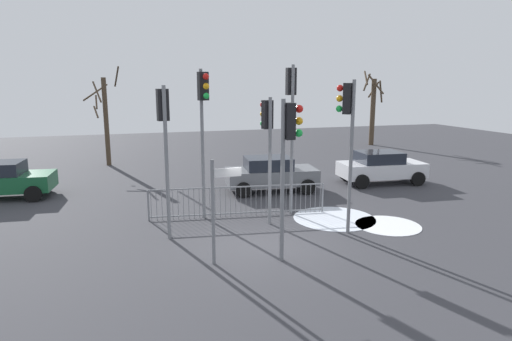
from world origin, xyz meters
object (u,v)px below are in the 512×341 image
at_px(car_green_far, 1,180).
at_px(traffic_light_mid_left, 164,128).
at_px(direction_sign_post, 216,206).
at_px(traffic_light_rear_right, 288,144).
at_px(bare_tree_centre, 373,108).
at_px(traffic_light_rear_left, 268,132).
at_px(traffic_light_mid_right, 348,122).
at_px(bare_tree_left, 105,118).
at_px(car_white_trailing, 381,167).
at_px(traffic_light_foreground_left, 203,111).
at_px(traffic_light_foreground_right, 291,107).
at_px(car_grey_near, 271,174).

bearing_deg(car_green_far, traffic_light_mid_left, -42.44).
bearing_deg(car_green_far, direction_sign_post, -46.81).
distance_m(traffic_light_mid_left, car_green_far, 9.12).
bearing_deg(traffic_light_rear_right, bare_tree_centre, 143.95).
height_order(traffic_light_rear_left, traffic_light_mid_left, traffic_light_mid_left).
relative_size(traffic_light_mid_left, bare_tree_centre, 0.83).
xyz_separation_m(traffic_light_mid_right, traffic_light_rear_right, (-2.43, -1.49, -0.34)).
relative_size(traffic_light_rear_left, bare_tree_left, 0.76).
xyz_separation_m(traffic_light_mid_right, bare_tree_centre, (11.27, 16.93, -0.64)).
relative_size(traffic_light_rear_right, car_white_trailing, 1.06).
distance_m(direction_sign_post, bare_tree_centre, 23.91).
bearing_deg(traffic_light_rear_right, traffic_light_foreground_left, -160.22).
xyz_separation_m(traffic_light_rear_left, bare_tree_centre, (13.24, 15.35, -0.26)).
distance_m(traffic_light_mid_right, traffic_light_rear_right, 2.87).
distance_m(traffic_light_foreground_right, traffic_light_rear_left, 1.57).
bearing_deg(traffic_light_mid_right, traffic_light_foreground_right, 64.93).
bearing_deg(car_green_far, traffic_light_foreground_left, -29.43).
height_order(traffic_light_mid_left, direction_sign_post, traffic_light_mid_left).
bearing_deg(traffic_light_mid_right, traffic_light_foreground_left, 101.62).
height_order(car_grey_near, bare_tree_left, bare_tree_left).
height_order(car_grey_near, bare_tree_centre, bare_tree_centre).
bearing_deg(car_white_trailing, car_green_far, 177.75).
bearing_deg(traffic_light_foreground_right, bare_tree_left, 118.24).
xyz_separation_m(traffic_light_mid_left, bare_tree_centre, (16.51, 15.80, -0.53)).
distance_m(traffic_light_foreground_left, car_white_trailing, 9.63).
bearing_deg(traffic_light_mid_left, bare_tree_centre, 33.41).
xyz_separation_m(traffic_light_mid_left, bare_tree_left, (-2.06, 12.80, -0.62)).
bearing_deg(car_green_far, traffic_light_foreground_right, -21.62).
distance_m(traffic_light_foreground_left, direction_sign_post, 4.35).
relative_size(traffic_light_rear_right, bare_tree_left, 0.77).
relative_size(car_grey_near, bare_tree_centre, 0.73).
distance_m(traffic_light_foreground_right, direction_sign_post, 5.44).
bearing_deg(car_grey_near, direction_sign_post, -113.20).
distance_m(traffic_light_mid_left, car_grey_near, 6.99).
relative_size(car_green_far, bare_tree_centre, 0.73).
relative_size(traffic_light_foreground_left, bare_tree_left, 0.92).
xyz_separation_m(traffic_light_rear_right, bare_tree_left, (-4.86, 15.41, -0.39)).
xyz_separation_m(traffic_light_rear_left, traffic_light_mid_right, (1.97, -1.58, 0.38)).
relative_size(traffic_light_foreground_right, car_green_far, 1.31).
xyz_separation_m(traffic_light_foreground_left, bare_tree_left, (-3.46, 11.36, -0.98)).
height_order(car_green_far, bare_tree_left, bare_tree_left).
distance_m(car_green_far, car_white_trailing, 16.12).
xyz_separation_m(traffic_light_foreground_right, traffic_light_rear_right, (-1.57, -3.90, -0.70)).
bearing_deg(traffic_light_foreground_left, traffic_light_mid_right, 133.36).
distance_m(car_white_trailing, bare_tree_centre, 13.19).
relative_size(traffic_light_foreground_left, traffic_light_rear_right, 1.20).
height_order(traffic_light_mid_right, bare_tree_left, bare_tree_left).
bearing_deg(traffic_light_rear_left, traffic_light_mid_right, -52.92).
distance_m(direction_sign_post, bare_tree_left, 15.49).
bearing_deg(direction_sign_post, car_green_far, 125.25).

